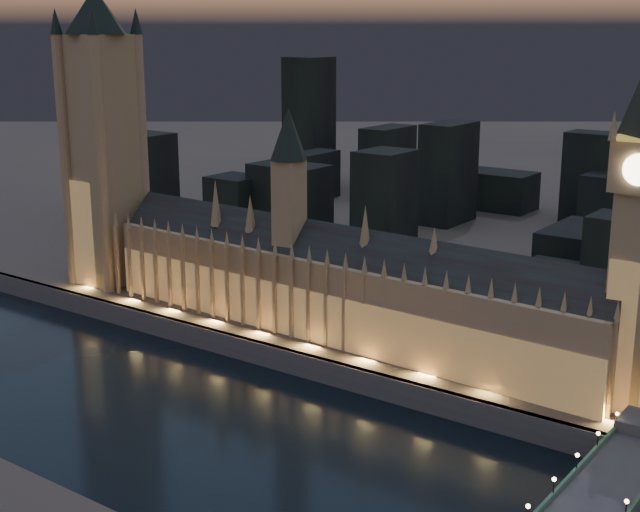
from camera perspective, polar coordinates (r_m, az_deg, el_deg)
The scene contains 5 objects.
ground_plane at distance 275.80m, azimuth -7.73°, elevation -9.86°, with size 2000.00×2000.00×0.00m, color black.
embankment_wall at distance 302.55m, azimuth -2.35°, elevation -6.64°, with size 2000.00×2.50×8.00m, color #4D424B.
palace_of_westminster at distance 307.86m, azimuth 0.82°, elevation -1.85°, with size 202.00×28.11×78.00m.
victoria_tower at distance 376.42m, azimuth -13.77°, elevation 8.09°, with size 31.68×31.68×131.85m.
city_backdrop at distance 457.71m, azimuth 17.17°, elevation 3.57°, with size 478.94×215.63×85.06m.
Camera 1 is at (176.40, -179.07, 113.50)m, focal length 50.00 mm.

